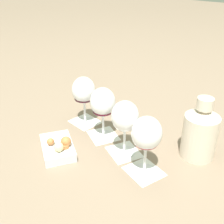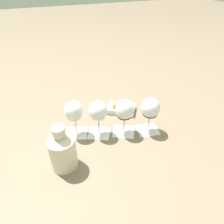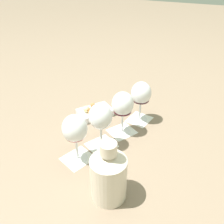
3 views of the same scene
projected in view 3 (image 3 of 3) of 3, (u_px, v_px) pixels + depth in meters
The scene contains 11 objects.
ground_plane at pixel (112, 137), 0.99m from camera, with size 8.00×8.00×0.00m, color #7F6B56.
tasting_card_0 at pixel (78, 158), 0.89m from camera, with size 0.13×0.13×0.00m.
tasting_card_1 at pixel (101, 145), 0.95m from camera, with size 0.14×0.13×0.00m.
tasting_card_2 at pixel (122, 131), 1.03m from camera, with size 0.14×0.14×0.00m.
tasting_card_3 at pixel (139, 119), 1.10m from camera, with size 0.12×0.11×0.00m.
wine_glass_0 at pixel (75, 131), 0.82m from camera, with size 0.09×0.09×0.19m.
wine_glass_1 at pixel (101, 118), 0.88m from camera, with size 0.09×0.09×0.19m.
wine_glass_2 at pixel (123, 106), 0.96m from camera, with size 0.09×0.09×0.19m.
wine_glass_3 at pixel (141, 95), 1.03m from camera, with size 0.09×0.09×0.19m.
ceramic_vase at pixel (109, 174), 0.70m from camera, with size 0.11×0.11×0.21m.
snack_dish at pixel (94, 112), 1.12m from camera, with size 0.18×0.17×0.07m.
Camera 3 is at (-0.70, -0.35, 0.62)m, focal length 38.00 mm.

